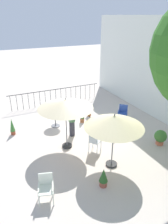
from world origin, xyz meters
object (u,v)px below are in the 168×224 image
Objects in this scene: patio_chair_0 at (94,140)px; patio_chair_3 at (123,112)px; patio_chair_2 at (115,122)px; potted_plant_0 at (12,127)px; patio_chair_1 at (46,186)px; potted_plant_3 at (89,111)px; potted_plant_1 at (160,137)px; patio_umbrella_0 at (114,121)px; cafe_table_0 at (55,117)px; potted_plant_2 at (103,177)px; standing_person at (72,120)px; potted_plant_4 at (82,115)px; patio_umbrella_1 at (65,104)px.

patio_chair_0 reaches higher than patio_chair_3.
patio_chair_2 is 1.10× the size of potted_plant_0.
potted_plant_3 is at bearing 141.10° from patio_chair_1.
patio_umbrella_0 is at bearing -83.10° from potted_plant_1.
patio_chair_2 is at bearing 7.73° from potted_plant_3.
cafe_table_0 is 1.15× the size of potted_plant_2.
standing_person is (-0.59, -2.01, 0.28)m from patio_chair_2.
patio_chair_0 is at bearing -22.94° from potted_plant_3.
potted_plant_1 is (3.65, 3.70, -0.13)m from cafe_table_0.
patio_umbrella_0 is at bearing -15.31° from potted_plant_3.
cafe_table_0 is 0.88× the size of patio_chair_0.
potted_plant_4 reaches higher than potted_plant_1.
patio_umbrella_1 is 3.32× the size of potted_plant_1.
patio_umbrella_0 reaches higher than cafe_table_0.
patio_umbrella_1 is 4.11m from patio_chair_3.
potted_plant_0 is 6.92m from potted_plant_1.
standing_person is at bearing -126.18° from potted_plant_1.
patio_chair_2 is (1.85, 2.43, 0.03)m from cafe_table_0.
potted_plant_4 reaches higher than cafe_table_0.
patio_umbrella_1 is at bearing -150.23° from patio_umbrella_0.
potted_plant_2 is at bearing -16.22° from potted_plant_4.
patio_umbrella_0 is 2.93m from patio_chair_2.
potted_plant_4 is at bearing 136.09° from standing_person.
potted_plant_2 is 1.27× the size of potted_plant_3.
potted_plant_0 is at bearing -86.21° from potted_plant_3.
potted_plant_0 is (-4.57, -0.36, -0.08)m from patio_chair_1.
patio_umbrella_1 reaches higher than potted_plant_1.
patio_umbrella_1 is 2.56m from cafe_table_0.
patio_chair_0 is at bearing 161.00° from potted_plant_2.
patio_chair_2 is 3.77m from potted_plant_2.
patio_chair_2 is 1.63× the size of potted_plant_3.
patio_umbrella_0 is 2.98m from standing_person.
patio_chair_1 is 1.05× the size of potted_plant_4.
patio_chair_1 is at bearing -57.51° from patio_chair_0.
patio_umbrella_1 is 2.52× the size of patio_chair_3.
patio_chair_3 reaches higher than potted_plant_1.
potted_plant_0 is at bearing -136.71° from patio_umbrella_1.
potted_plant_4 is at bearing 163.78° from potted_plant_2.
potted_plant_1 is at bearing 57.58° from potted_plant_0.
cafe_table_0 is 0.98× the size of potted_plant_0.
potted_plant_1 is at bearing 35.10° from patio_chair_2.
standing_person is (1.60, -1.71, 0.49)m from potted_plant_3.
patio_chair_1 is 1.55× the size of potted_plant_3.
cafe_table_0 is at bearing -127.23° from patio_chair_2.
patio_chair_2 is at bearing 30.80° from potted_plant_4.
potted_plant_4 is (-2.69, 0.68, -0.11)m from patio_chair_0.
cafe_table_0 is at bearing 88.28° from potted_plant_0.
potted_plant_1 is (-0.33, 2.75, -1.52)m from patio_umbrella_0.
patio_chair_0 is at bearing -104.61° from potted_plant_1.
patio_chair_0 is 1.31× the size of potted_plant_2.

